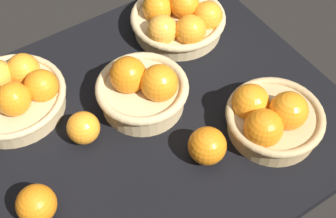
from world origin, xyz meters
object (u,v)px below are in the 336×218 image
Objects in this scene: loose_orange_front_gap at (207,146)px; basket_far_right at (179,20)px; loose_orange_side_gap at (83,128)px; basket_center at (143,89)px; loose_orange_back_gap at (36,204)px; basket_near_right at (271,118)px; basket_far_left at (12,94)px.

basket_far_right is at bearing 64.70° from loose_orange_front_gap.
loose_orange_side_gap is at bearing -155.46° from basket_far_right.
basket_center reaches higher than loose_orange_back_gap.
basket_center reaches higher than basket_near_right.
basket_far_right is 44.27cm from basket_far_left.
loose_orange_front_gap is 35.11cm from loose_orange_back_gap.
basket_near_right is 15.37cm from loose_orange_front_gap.
loose_orange_back_gap is at bearing -144.27° from loose_orange_side_gap.
basket_far_right is 3.41× the size of loose_orange_side_gap.
basket_far_left reaches higher than loose_orange_side_gap.
basket_center is 28.98cm from basket_far_left.
basket_far_right is 0.99× the size of basket_far_left.
basket_near_right reaches higher than basket_far_left.
basket_far_right reaches higher than loose_orange_front_gap.
basket_center reaches higher than loose_orange_side_gap.
basket_far_left is 3.43× the size of loose_orange_side_gap.
loose_orange_front_gap is at bearing -43.82° from loose_orange_side_gap.
basket_far_left is at bearing 139.69° from basket_near_right.
basket_near_right is (18.76, -21.35, -0.43)cm from basket_center.
basket_center is 33.18cm from loose_orange_back_gap.
loose_orange_side_gap is at bearing 35.73° from loose_orange_back_gap.
loose_orange_side_gap is (-35.14, -16.04, -0.75)cm from basket_far_right.
loose_orange_side_gap is at bearing -175.97° from basket_center.
loose_orange_front_gap is (-15.21, 2.07, -0.60)cm from basket_near_right.
basket_near_right is at bearing -7.76° from loose_orange_front_gap.
basket_far_left is 44.61cm from loose_orange_front_gap.
basket_center is at bearing 21.56° from loose_orange_back_gap.
basket_near_right is 2.64× the size of loose_orange_front_gap.
loose_orange_side_gap is (-15.41, -1.08, -1.48)cm from basket_center.
basket_center reaches higher than loose_orange_front_gap.
basket_near_right reaches higher than loose_orange_back_gap.
basket_far_right reaches higher than loose_orange_back_gap.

